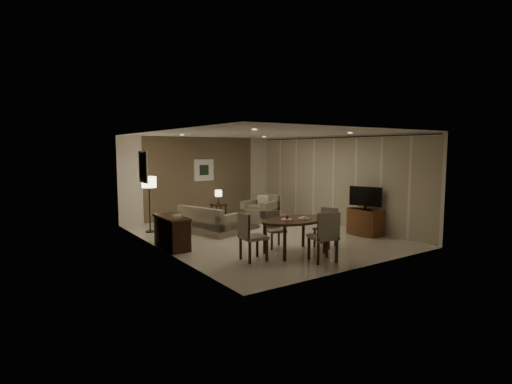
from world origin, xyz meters
TOP-DOWN VIEW (x-y plane):
  - room_shell at (0.00, 0.40)m, footprint 5.50×7.00m
  - taupe_accent at (0.00, 3.48)m, footprint 3.96×0.03m
  - curtain_wall at (2.68, 0.00)m, footprint 0.08×6.70m
  - curtain_rod at (2.68, 0.00)m, footprint 0.03×6.80m
  - art_back_frame at (0.10, 3.46)m, footprint 0.72×0.03m
  - art_back_canvas at (0.10, 3.44)m, footprint 0.34×0.01m
  - art_left_frame at (-2.72, 1.20)m, footprint 0.03×0.60m
  - art_left_canvas at (-2.71, 1.20)m, footprint 0.01×0.46m
  - downlight_nl at (-1.40, -1.80)m, footprint 0.10×0.10m
  - downlight_nr at (1.40, -1.80)m, footprint 0.10×0.10m
  - downlight_fl at (-1.40, 1.80)m, footprint 0.10×0.10m
  - downlight_fr at (1.40, 1.80)m, footprint 0.10×0.10m
  - console_desk at (-2.49, 0.00)m, footprint 0.48×1.20m
  - telephone at (-2.49, -0.30)m, footprint 0.20×0.14m
  - tv_cabinet at (2.40, -1.50)m, footprint 0.48×0.90m
  - flat_tv at (2.38, -1.50)m, footprint 0.36×0.85m
  - dining_table at (-0.43, -1.94)m, footprint 1.63×1.02m
  - chair_near at (-0.36, -2.75)m, footprint 0.62×0.62m
  - chair_far at (-0.47, -1.30)m, footprint 0.49×0.49m
  - chair_left at (-1.49, -1.90)m, footprint 0.52×0.52m
  - chair_right at (0.56, -1.87)m, footprint 0.56×0.56m
  - plate_a at (-0.61, -1.89)m, footprint 0.26×0.26m
  - plate_b at (-0.21, -1.99)m, footprint 0.26×0.26m
  - fruit_apple at (-0.61, -1.89)m, footprint 0.09×0.09m
  - napkin at (-0.21, -1.99)m, footprint 0.12×0.08m
  - round_rug at (0.20, 1.34)m, footprint 1.21×1.21m
  - sofa at (-1.01, 1.02)m, footprint 1.77×1.26m
  - armchair at (1.19, 1.72)m, footprint 1.19×1.22m
  - side_table at (0.20, 2.64)m, footprint 0.42×0.42m
  - table_lamp at (0.20, 2.64)m, footprint 0.22×0.22m
  - floor_lamp at (-2.27, 2.09)m, footprint 0.39×0.39m

SIDE VIEW (x-z plane):
  - round_rug at x=0.20m, z-range 0.00..0.01m
  - side_table at x=0.20m, z-range 0.00..0.53m
  - tv_cabinet at x=2.40m, z-range 0.00..0.70m
  - console_desk at x=-2.49m, z-range 0.00..0.75m
  - sofa at x=-1.01m, z-range 0.00..0.75m
  - dining_table at x=-0.43m, z-range 0.00..0.76m
  - armchair at x=1.19m, z-range 0.00..0.84m
  - chair_far at x=-0.47m, z-range 0.00..0.85m
  - chair_right at x=0.56m, z-range 0.00..0.91m
  - chair_left at x=-1.49m, z-range 0.00..1.00m
  - chair_near at x=-0.36m, z-range 0.00..1.04m
  - plate_a at x=-0.61m, z-range 0.76..0.78m
  - plate_b at x=-0.21m, z-range 0.76..0.78m
  - floor_lamp at x=-2.27m, z-range 0.00..1.54m
  - table_lamp at x=0.20m, z-range 0.53..1.03m
  - napkin at x=-0.21m, z-range 0.78..0.81m
  - telephone at x=-2.49m, z-range 0.76..0.85m
  - fruit_apple at x=-0.61m, z-range 0.78..0.87m
  - flat_tv at x=2.38m, z-range 0.72..1.32m
  - curtain_wall at x=2.68m, z-range 0.03..2.61m
  - taupe_accent at x=0.00m, z-range 0.00..2.70m
  - room_shell at x=0.00m, z-range 0.00..2.70m
  - art_back_frame at x=0.10m, z-range 1.24..1.96m
  - art_back_canvas at x=0.10m, z-range 1.43..1.77m
  - art_left_frame at x=-2.72m, z-range 1.45..2.25m
  - art_left_canvas at x=-2.71m, z-range 1.53..2.17m
  - curtain_rod at x=2.68m, z-range 2.62..2.66m
  - downlight_nl at x=-1.40m, z-range 2.68..2.69m
  - downlight_nr at x=1.40m, z-range 2.68..2.69m
  - downlight_fl at x=-1.40m, z-range 2.68..2.69m
  - downlight_fr at x=1.40m, z-range 2.68..2.69m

